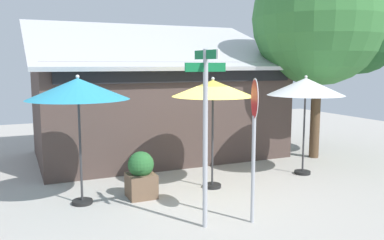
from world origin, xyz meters
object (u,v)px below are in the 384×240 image
street_sign_post (205,122)px  patio_umbrella_ivory_right (306,87)px  stop_sign (254,124)px  patio_umbrella_mustard_center (213,89)px  patio_umbrella_teal_left (78,90)px  shade_tree (327,22)px  sidewalk_planter (141,175)px

street_sign_post → patio_umbrella_ivory_right: size_ratio=1.21×
stop_sign → patio_umbrella_mustard_center: 2.37m
street_sign_post → patio_umbrella_mustard_center: bearing=59.9°
patio_umbrella_teal_left → shade_tree: shade_tree is taller
street_sign_post → patio_umbrella_teal_left: street_sign_post is taller
stop_sign → patio_umbrella_mustard_center: (0.31, 2.30, 0.50)m
patio_umbrella_mustard_center → sidewalk_planter: patio_umbrella_mustard_center is taller
sidewalk_planter → patio_umbrella_teal_left: bearing=175.5°
patio_umbrella_mustard_center → patio_umbrella_ivory_right: patio_umbrella_ivory_right is taller
stop_sign → sidewalk_planter: 3.08m
patio_umbrella_ivory_right → stop_sign: bearing=-142.9°
patio_umbrella_teal_left → patio_umbrella_mustard_center: (3.11, -0.10, -0.06)m
patio_umbrella_teal_left → patio_umbrella_mustard_center: bearing=-1.9°
sidewalk_planter → street_sign_post: bearing=-74.7°
patio_umbrella_teal_left → shade_tree: 8.18m
patio_umbrella_mustard_center → sidewalk_planter: bearing=-179.9°
patio_umbrella_teal_left → sidewalk_planter: 2.36m
stop_sign → patio_umbrella_mustard_center: size_ratio=1.02×
patio_umbrella_mustard_center → patio_umbrella_ivory_right: size_ratio=1.00×
patio_umbrella_mustard_center → shade_tree: (4.73, 1.46, 1.91)m
street_sign_post → shade_tree: shade_tree is taller
street_sign_post → patio_umbrella_mustard_center: size_ratio=1.21×
street_sign_post → sidewalk_planter: street_sign_post is taller
patio_umbrella_mustard_center → patio_umbrella_ivory_right: (2.85, 0.09, -0.02)m
patio_umbrella_ivory_right → shade_tree: (1.89, 1.37, 1.94)m
shade_tree → sidewalk_planter: shade_tree is taller
patio_umbrella_teal_left → sidewalk_planter: size_ratio=2.63×
patio_umbrella_mustard_center → shade_tree: bearing=17.1°
street_sign_post → patio_umbrella_ivory_right: bearing=28.5°
stop_sign → patio_umbrella_mustard_center: bearing=82.4°
shade_tree → patio_umbrella_mustard_center: bearing=-162.9°
street_sign_post → patio_umbrella_teal_left: size_ratio=1.17×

